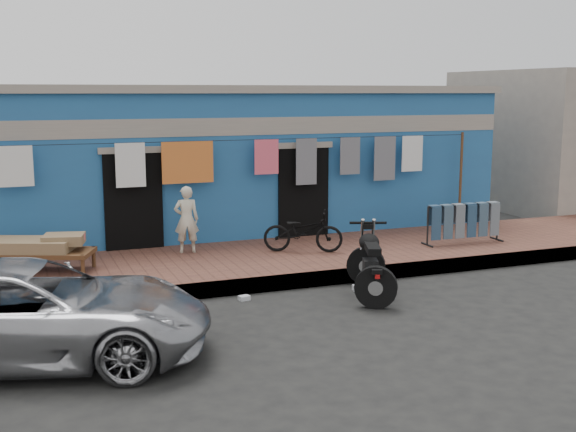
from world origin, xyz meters
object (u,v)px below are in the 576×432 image
object	(u,v)px
bicycle	(303,227)
motorcycle	(371,262)
car	(28,311)
seated_person	(186,219)
charpoy	(42,254)
jeans_rack	(463,223)

from	to	relation	value
bicycle	motorcycle	world-z (taller)	bicycle
car	seated_person	distance (m)	5.05
seated_person	charpoy	bearing A→B (deg)	21.34
bicycle	charpoy	distance (m)	4.67
car	jeans_rack	distance (m)	8.78
motorcycle	charpoy	xyz separation A→B (m)	(-4.87, 2.53, -0.01)
bicycle	jeans_rack	size ratio (longest dim) A/B	0.86
bicycle	motorcycle	xyz separation A→B (m)	(0.21, -2.33, -0.17)
jeans_rack	car	bearing A→B (deg)	-160.17
car	motorcycle	xyz separation A→B (m)	(5.18, 1.04, -0.07)
car	seated_person	xyz separation A→B (m)	(2.92, 4.11, 0.25)
seated_person	motorcycle	bearing A→B (deg)	136.14
bicycle	jeans_rack	distance (m)	3.32
motorcycle	jeans_rack	xyz separation A→B (m)	(3.08, 1.94, 0.10)
car	bicycle	size ratio (longest dim) A/B	3.02
car	motorcycle	size ratio (longest dim) A/B	2.44
bicycle	motorcycle	size ratio (longest dim) A/B	0.81
seated_person	jeans_rack	bearing A→B (deg)	177.74
car	jeans_rack	bearing A→B (deg)	-55.18
car	seated_person	bearing A→B (deg)	-20.38
bicycle	car	bearing A→B (deg)	150.14
car	charpoy	distance (m)	3.59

